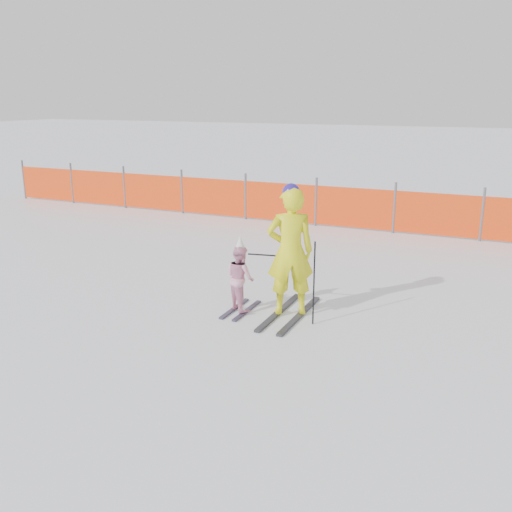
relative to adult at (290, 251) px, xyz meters
The scene contains 5 objects.
ground 1.41m from the adult, 112.66° to the right, with size 120.00×120.00×0.00m, color white.
adult is the anchor object (origin of this frame).
child 0.90m from the adult, 169.37° to the right, with size 0.63×0.93×1.21m.
ski_poles 0.40m from the adult, 38.20° to the right, with size 1.10×0.20×1.26m.
safety_fence 6.98m from the adult, 118.17° to the left, with size 16.77×0.06×1.25m.
Camera 1 is at (3.27, -6.78, 3.24)m, focal length 40.00 mm.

